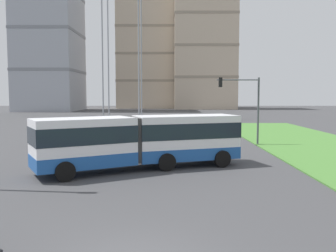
{
  "coord_description": "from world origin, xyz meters",
  "views": [
    {
      "loc": [
        0.89,
        -9.0,
        4.24
      ],
      "look_at": [
        0.78,
        14.99,
        2.2
      ],
      "focal_mm": 39.71,
      "sensor_mm": 36.0,
      "label": 1
    }
  ],
  "objects_px": {
    "articulated_bus": "(143,140)",
    "traffic_light_far_right": "(246,99)",
    "apartment_tower_west": "(51,15)",
    "apartment_tower_westcentre": "(152,44)",
    "apartment_tower_centre": "(206,49)",
    "car_navy_sedan": "(86,137)"
  },
  "relations": [
    {
      "from": "traffic_light_far_right",
      "to": "apartment_tower_centre",
      "type": "distance_m",
      "value": 82.03
    },
    {
      "from": "car_navy_sedan",
      "to": "traffic_light_far_right",
      "type": "xyz_separation_m",
      "value": [
        13.29,
        0.48,
        3.14
      ]
    },
    {
      "from": "car_navy_sedan",
      "to": "apartment_tower_westcentre",
      "type": "relative_size",
      "value": 0.11
    },
    {
      "from": "articulated_bus",
      "to": "traffic_light_far_right",
      "type": "xyz_separation_m",
      "value": [
        7.91,
        10.14,
        2.24
      ]
    },
    {
      "from": "apartment_tower_west",
      "to": "apartment_tower_westcentre",
      "type": "distance_m",
      "value": 33.12
    },
    {
      "from": "traffic_light_far_right",
      "to": "apartment_tower_westcentre",
      "type": "distance_m",
      "value": 90.74
    },
    {
      "from": "traffic_light_far_right",
      "to": "apartment_tower_west",
      "type": "relative_size",
      "value": 0.11
    },
    {
      "from": "car_navy_sedan",
      "to": "apartment_tower_centre",
      "type": "relative_size",
      "value": 0.13
    },
    {
      "from": "apartment_tower_westcentre",
      "to": "apartment_tower_centre",
      "type": "xyz_separation_m",
      "value": [
        16.53,
        -7.71,
        -2.4
      ]
    },
    {
      "from": "apartment_tower_west",
      "to": "apartment_tower_westcentre",
      "type": "height_order",
      "value": "apartment_tower_west"
    },
    {
      "from": "apartment_tower_west",
      "to": "apartment_tower_centre",
      "type": "distance_m",
      "value": 44.33
    },
    {
      "from": "car_navy_sedan",
      "to": "apartment_tower_west",
      "type": "relative_size",
      "value": 0.09
    },
    {
      "from": "articulated_bus",
      "to": "car_navy_sedan",
      "type": "bearing_deg",
      "value": 119.14
    },
    {
      "from": "apartment_tower_centre",
      "to": "traffic_light_far_right",
      "type": "bearing_deg",
      "value": -93.12
    },
    {
      "from": "apartment_tower_westcentre",
      "to": "car_navy_sedan",
      "type": "bearing_deg",
      "value": -90.75
    },
    {
      "from": "traffic_light_far_right",
      "to": "articulated_bus",
      "type": "bearing_deg",
      "value": -127.94
    },
    {
      "from": "car_navy_sedan",
      "to": "apartment_tower_west",
      "type": "bearing_deg",
      "value": 109.44
    },
    {
      "from": "traffic_light_far_right",
      "to": "apartment_tower_west",
      "type": "height_order",
      "value": "apartment_tower_west"
    },
    {
      "from": "apartment_tower_west",
      "to": "apartment_tower_centre",
      "type": "relative_size",
      "value": 1.41
    },
    {
      "from": "articulated_bus",
      "to": "car_navy_sedan",
      "type": "distance_m",
      "value": 11.1
    },
    {
      "from": "apartment_tower_westcentre",
      "to": "apartment_tower_centre",
      "type": "height_order",
      "value": "apartment_tower_westcentre"
    },
    {
      "from": "traffic_light_far_right",
      "to": "apartment_tower_centre",
      "type": "xyz_separation_m",
      "value": [
        4.4,
        80.75,
        13.76
      ]
    }
  ]
}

